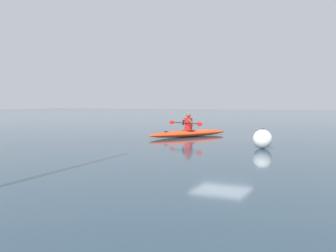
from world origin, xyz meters
TOP-DOWN VIEW (x-y plane):
  - ground_plane at (0.00, 0.00)m, footprint 160.00×160.00m
  - kayak at (1.39, 0.53)m, footprint 2.61×4.31m
  - kayaker at (1.42, 0.58)m, footprint 2.13×1.10m
  - mooring_buoy_white_far at (-2.70, 3.77)m, footprint 0.65×0.65m

SIDE VIEW (x-z plane):
  - ground_plane at x=0.00m, z-range 0.00..0.00m
  - kayak at x=1.39m, z-range 0.00..0.31m
  - mooring_buoy_white_far at x=-2.70m, z-range -0.02..0.67m
  - kayaker at x=1.42m, z-range 0.25..1.03m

